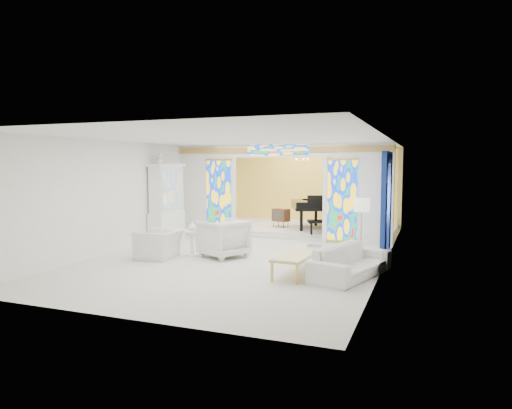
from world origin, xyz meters
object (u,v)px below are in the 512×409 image
at_px(armchair_right, 223,238).
at_px(tv_console, 281,215).
at_px(coffee_table, 301,254).
at_px(china_cabinet, 167,203).
at_px(armchair_left, 159,244).
at_px(sofa, 351,262).
at_px(grand_piano, 319,205).

bearing_deg(armchair_right, tv_console, -154.06).
relative_size(armchair_right, coffee_table, 0.50).
relative_size(china_cabinet, armchair_left, 2.50).
height_order(armchair_left, coffee_table, armchair_left).
relative_size(china_cabinet, armchair_right, 2.56).
bearing_deg(armchair_left, coffee_table, 79.35).
bearing_deg(coffee_table, sofa, 1.27).
bearing_deg(armchair_right, coffee_table, 93.55).
height_order(coffee_table, grand_piano, grand_piano).
height_order(sofa, grand_piano, grand_piano).
height_order(coffee_table, tv_console, tv_console).
bearing_deg(armchair_right, armchair_left, -38.83).
distance_m(armchair_left, armchair_right, 1.63).
xyz_separation_m(coffee_table, tv_console, (-2.27, 5.70, 0.16)).
xyz_separation_m(armchair_left, sofa, (4.87, -0.26, -0.02)).
relative_size(china_cabinet, tv_console, 4.24).
distance_m(armchair_left, tv_console, 5.62).
bearing_deg(armchair_right, china_cabinet, -96.32).
height_order(armchair_right, coffee_table, armchair_right).
height_order(china_cabinet, tv_console, china_cabinet).
height_order(armchair_right, tv_console, armchair_right).
bearing_deg(sofa, tv_console, 47.98).
distance_m(armchair_right, sofa, 3.53).
bearing_deg(armchair_left, tv_console, 158.13).
relative_size(sofa, grand_piano, 0.69).
bearing_deg(sofa, china_cabinet, 83.52).
xyz_separation_m(china_cabinet, armchair_left, (1.30, -2.46, -0.82)).
relative_size(armchair_right, tv_console, 1.66).
bearing_deg(armchair_left, china_cabinet, -158.51).
bearing_deg(tv_console, armchair_left, -85.85).
bearing_deg(tv_console, coffee_table, -48.56).
xyz_separation_m(sofa, coffee_table, (-1.09, -0.02, 0.10)).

